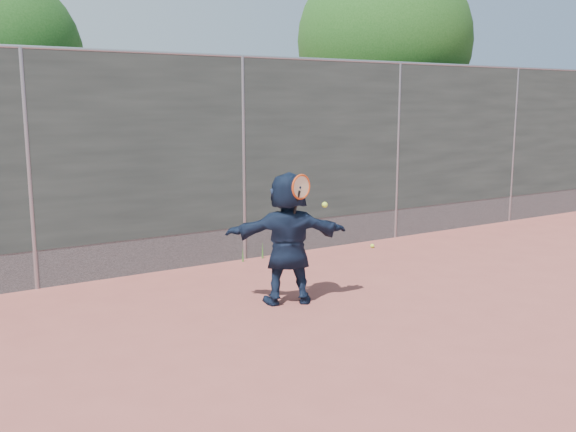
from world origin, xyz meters
TOP-DOWN VIEW (x-y plane):
  - ground at (0.00, 0.00)m, footprint 80.00×80.00m
  - player at (-0.57, 1.33)m, footprint 1.52×0.97m
  - ball_ground at (2.13, 3.05)m, footprint 0.07×0.07m
  - fence at (-0.00, 3.50)m, footprint 20.00×0.06m
  - swing_action at (-0.49, 1.13)m, footprint 0.51×0.13m
  - tree_right at (4.68, 5.75)m, footprint 3.78×3.60m
  - weed_clump at (0.29, 3.38)m, footprint 0.68×0.07m

SIDE VIEW (x-z plane):
  - ground at x=0.00m, z-range 0.00..0.00m
  - ball_ground at x=2.13m, z-range 0.00..0.07m
  - weed_clump at x=0.29m, z-range -0.02..0.28m
  - player at x=-0.57m, z-range 0.00..1.57m
  - swing_action at x=-0.49m, z-range 1.11..1.62m
  - fence at x=0.00m, z-range 0.07..3.09m
  - tree_right at x=4.68m, z-range 0.80..6.19m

